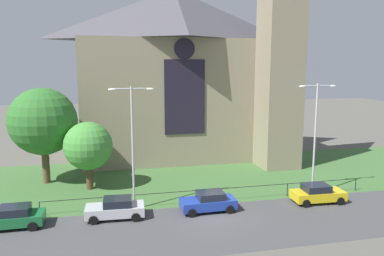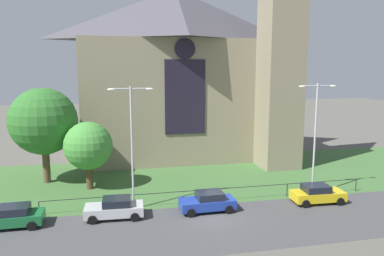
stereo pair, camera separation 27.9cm
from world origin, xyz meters
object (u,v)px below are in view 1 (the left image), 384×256
object	(u,v)px
tree_left_far	(43,122)
streetlamp_near	(132,134)
parked_car_blue	(208,202)
tree_left_near	(88,146)
parked_car_green	(12,217)
parked_car_yellow	(317,193)
church_building	(182,72)
streetlamp_far	(316,127)
parked_car_silver	(116,208)

from	to	relation	value
tree_left_far	streetlamp_near	bearing A→B (deg)	-48.16
streetlamp_near	parked_car_blue	bearing A→B (deg)	-16.12
tree_left_near	parked_car_green	xyz separation A→B (m)	(-4.80, -7.36, -3.20)
parked_car_blue	parked_car_yellow	xyz separation A→B (m)	(9.14, -0.16, 0.00)
tree_left_near	streetlamp_near	bearing A→B (deg)	-58.25
tree_left_near	church_building	bearing A→B (deg)	45.79
church_building	streetlamp_far	bearing A→B (deg)	-64.13
parked_car_silver	parked_car_blue	world-z (taller)	same
tree_left_far	parked_car_green	xyz separation A→B (m)	(-0.70, -10.15, -5.14)
streetlamp_near	parked_car_yellow	xyz separation A→B (m)	(14.67, -1.76, -5.20)
streetlamp_far	parked_car_yellow	bearing A→B (deg)	-107.60
church_building	tree_left_near	world-z (taller)	church_building
parked_car_yellow	parked_car_blue	bearing A→B (deg)	-178.65
church_building	tree_left_near	distance (m)	16.57
tree_left_far	parked_car_yellow	world-z (taller)	tree_left_far
church_building	tree_left_near	xyz separation A→B (m)	(-10.68, -10.98, -6.33)
tree_left_far	parked_car_green	world-z (taller)	tree_left_far
church_building	parked_car_blue	bearing A→B (deg)	-94.88
parked_car_silver	streetlamp_near	bearing A→B (deg)	-131.91
tree_left_far	church_building	bearing A→B (deg)	28.97
parked_car_green	parked_car_silver	xyz separation A→B (m)	(6.95, 0.11, 0.00)
church_building	parked_car_blue	size ratio (longest dim) A/B	6.14
streetlamp_near	parked_car_blue	distance (m)	7.76
streetlamp_far	parked_car_yellow	world-z (taller)	streetlamp_far
streetlamp_far	streetlamp_near	bearing A→B (deg)	180.00
tree_left_near	parked_car_yellow	xyz separation A→B (m)	(18.26, -7.55, -3.20)
tree_left_far	streetlamp_near	size ratio (longest dim) A/B	0.95
tree_left_near	parked_car_yellow	distance (m)	20.02
tree_left_near	parked_car_silver	size ratio (longest dim) A/B	1.43
streetlamp_near	parked_car_silver	distance (m)	5.59
parked_car_green	parked_car_silver	size ratio (longest dim) A/B	0.98
tree_left_near	streetlamp_far	xyz separation A→B (m)	(18.82, -5.79, 2.03)
streetlamp_far	parked_car_yellow	size ratio (longest dim) A/B	2.24
church_building	tree_left_far	size ratio (longest dim) A/B	2.88
parked_car_blue	tree_left_near	bearing A→B (deg)	-40.17
streetlamp_near	streetlamp_far	world-z (taller)	streetlamp_far
parked_car_green	parked_car_blue	world-z (taller)	same
church_building	parked_car_silver	size ratio (longest dim) A/B	6.08
church_building	streetlamp_far	world-z (taller)	church_building
church_building	streetlamp_near	bearing A→B (deg)	-112.94
parked_car_green	church_building	bearing A→B (deg)	-130.58
tree_left_near	streetlamp_far	bearing A→B (deg)	-17.11
parked_car_green	parked_car_yellow	size ratio (longest dim) A/B	0.99
streetlamp_near	parked_car_green	xyz separation A→B (m)	(-8.38, -1.56, -5.20)
tree_left_near	streetlamp_near	xyz separation A→B (m)	(3.58, -5.79, 2.00)
streetlamp_far	parked_car_blue	distance (m)	11.14
parked_car_green	streetlamp_near	bearing A→B (deg)	-169.83
parked_car_silver	parked_car_green	bearing A→B (deg)	3.57
tree_left_far	parked_car_yellow	xyz separation A→B (m)	(22.36, -10.35, -5.14)
church_building	parked_car_green	distance (m)	25.82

